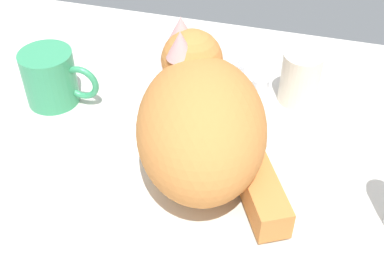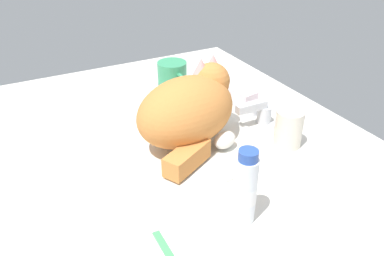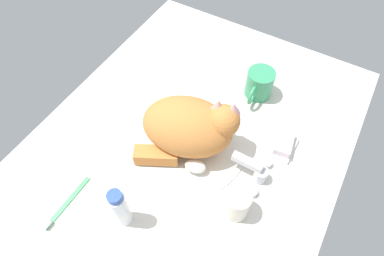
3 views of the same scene
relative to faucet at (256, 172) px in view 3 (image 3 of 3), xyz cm
name	(u,v)px [view 3 (image 3 of 3)]	position (x,y,z in cm)	size (l,w,h in cm)	color
ground_plane	(188,146)	(0.00, -20.61, -4.25)	(110.00, 82.50, 3.00)	silver
sink_basin	(188,143)	(0.00, -20.61, -2.26)	(33.14, 33.14, 0.99)	silver
faucet	(256,172)	(0.00, 0.00, 0.00)	(12.32, 10.03, 6.34)	silver
cat	(191,127)	(-0.12, -19.71, 6.02)	(24.74, 27.63, 17.13)	#D17F3D
coffee_mug	(259,84)	(-26.94, -11.17, 1.72)	(12.55, 8.34, 8.94)	#389966
rinse_cup	(237,204)	(11.00, -0.56, 1.58)	(6.24, 6.24, 8.66)	silver
soap_dish	(282,147)	(-12.11, 2.96, -2.15)	(9.00, 6.40, 1.20)	white
soap_bar	(284,143)	(-12.11, 2.96, -0.39)	(7.58, 4.55, 2.33)	silver
toothpaste_bottle	(120,209)	(26.34, -22.95, 3.96)	(3.95, 3.95, 14.38)	white
toothbrush	(64,205)	(31.29, -38.02, -2.24)	(15.92, 1.50, 1.60)	#4CB266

